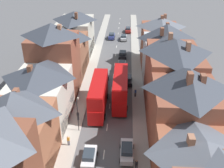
# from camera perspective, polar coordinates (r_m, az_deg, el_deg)

# --- Properties ---
(pavement_left) EXTENTS (2.20, 104.00, 0.14)m
(pavement_left) POSITION_cam_1_polar(r_m,az_deg,el_deg) (58.95, -4.59, 2.86)
(pavement_left) COLOR #A8A399
(pavement_left) RESTS_ON ground
(pavement_right) EXTENTS (2.20, 104.00, 0.14)m
(pavement_right) POSITION_cam_1_polar(r_m,az_deg,el_deg) (58.49, 5.37, 2.61)
(pavement_right) COLOR #A8A399
(pavement_right) RESTS_ON ground
(centre_line_dashes) EXTENTS (0.14, 97.80, 0.01)m
(centre_line_dashes) POSITION_cam_1_polar(r_m,az_deg,el_deg) (56.73, 0.27, 1.81)
(centre_line_dashes) COLOR silver
(centre_line_dashes) RESTS_ON ground
(terrace_row_left) EXTENTS (8.00, 65.97, 13.50)m
(terrace_row_left) POSITION_cam_1_polar(r_m,az_deg,el_deg) (43.11, -14.43, 0.01)
(terrace_row_left) COLOR brown
(terrace_row_left) RESTS_ON ground
(terrace_row_right) EXTENTS (8.00, 59.61, 13.73)m
(terrace_row_right) POSITION_cam_1_polar(r_m,az_deg,el_deg) (38.58, 14.10, -2.78)
(terrace_row_right) COLOR brown
(terrace_row_right) RESTS_ON ground
(double_decker_bus_lead) EXTENTS (2.74, 10.80, 5.30)m
(double_decker_bus_lead) POSITION_cam_1_polar(r_m,az_deg,el_deg) (46.24, 1.81, -0.86)
(double_decker_bus_lead) COLOR #B70F0F
(double_decker_bus_lead) RESTS_ON ground
(double_decker_bus_mid_street) EXTENTS (2.74, 10.80, 5.30)m
(double_decker_bus_mid_street) POSITION_cam_1_polar(r_m,az_deg,el_deg) (44.25, -2.96, -2.35)
(double_decker_bus_mid_street) COLOR #B70F0F
(double_decker_bus_mid_street) RESTS_ON ground
(car_near_blue) EXTENTS (1.90, 4.47, 1.61)m
(car_near_blue) POSITION_cam_1_polar(r_m,az_deg,el_deg) (65.87, 2.33, 6.48)
(car_near_blue) COLOR black
(car_near_blue) RESTS_ON ground
(car_near_silver) EXTENTS (1.90, 4.15, 1.66)m
(car_near_silver) POSITION_cam_1_polar(r_m,az_deg,el_deg) (53.35, 3.41, 0.93)
(car_near_silver) COLOR black
(car_near_silver) RESTS_ON ground
(car_parked_left_a) EXTENTS (1.90, 4.21, 1.58)m
(car_parked_left_a) POSITION_cam_1_polar(r_m,az_deg,el_deg) (78.39, 2.54, 10.11)
(car_parked_left_a) COLOR #B7BABF
(car_parked_left_a) RESTS_ON ground
(car_parked_right_a) EXTENTS (1.90, 4.58, 1.59)m
(car_parked_right_a) POSITION_cam_1_polar(r_m,az_deg,el_deg) (53.53, -1.85, 1.03)
(car_parked_right_a) COLOR #236093
(car_parked_right_a) RESTS_ON ground
(car_mid_black) EXTENTS (1.90, 4.06, 1.70)m
(car_mid_black) POSITION_cam_1_polar(r_m,az_deg,el_deg) (79.35, -0.09, 10.41)
(car_mid_black) COLOR navy
(car_mid_black) RESTS_ON ground
(car_parked_left_b) EXTENTS (1.90, 4.02, 1.67)m
(car_parked_left_b) POSITION_cam_1_polar(r_m,az_deg,el_deg) (35.55, -5.00, -15.50)
(car_parked_left_b) COLOR silver
(car_parked_left_b) RESTS_ON ground
(car_mid_white) EXTENTS (1.90, 4.12, 1.70)m
(car_mid_white) POSITION_cam_1_polar(r_m,az_deg,el_deg) (60.00, 2.20, 4.24)
(car_mid_white) COLOR #B7BABF
(car_mid_white) RESTS_ON ground
(car_far_grey) EXTENTS (1.90, 4.38, 1.62)m
(car_far_grey) POSITION_cam_1_polar(r_m,az_deg,el_deg) (85.70, 3.52, 11.71)
(car_far_grey) COLOR maroon
(car_far_grey) RESTS_ON ground
(car_parked_right_b) EXTENTS (1.90, 4.52, 1.67)m
(car_parked_right_b) POSITION_cam_1_polar(r_m,az_deg,el_deg) (36.28, 3.24, -14.32)
(car_parked_right_b) COLOR silver
(car_parked_right_b) RESTS_ON ground
(pedestrian_near_right) EXTENTS (0.36, 0.22, 1.61)m
(pedestrian_near_right) POSITION_cam_1_polar(r_m,az_deg,el_deg) (34.33, 5.34, -17.05)
(pedestrian_near_right) COLOR #23232D
(pedestrian_near_right) RESTS_ON pavement_right
(pedestrian_mid_left) EXTENTS (0.36, 0.22, 1.61)m
(pedestrian_mid_left) POSITION_cam_1_polar(r_m,az_deg,el_deg) (38.02, -9.48, -11.98)
(pedestrian_mid_left) COLOR #3D4256
(pedestrian_mid_left) RESTS_ON pavement_left
(pedestrian_mid_right) EXTENTS (0.36, 0.22, 1.61)m
(pedestrian_mid_right) POSITION_cam_1_polar(r_m,az_deg,el_deg) (42.63, -7.42, -6.77)
(pedestrian_mid_right) COLOR #23232D
(pedestrian_mid_right) RESTS_ON pavement_left
(pedestrian_far_left) EXTENTS (0.36, 0.22, 1.61)m
(pedestrian_far_left) POSITION_cam_1_polar(r_m,az_deg,el_deg) (48.60, 5.12, -1.82)
(pedestrian_far_left) COLOR #23232D
(pedestrian_far_left) RESTS_ON pavement_right
(street_lamp) EXTENTS (0.20, 1.12, 5.50)m
(street_lamp) POSITION_cam_1_polar(r_m,az_deg,el_deg) (39.26, -7.46, -6.27)
(street_lamp) COLOR black
(street_lamp) RESTS_ON ground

